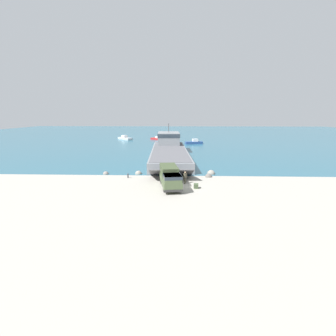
{
  "coord_description": "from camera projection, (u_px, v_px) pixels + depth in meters",
  "views": [
    {
      "loc": [
        -0.71,
        -35.76,
        10.01
      ],
      "look_at": [
        -2.22,
        4.42,
        1.73
      ],
      "focal_mm": 28.0,
      "sensor_mm": 36.0,
      "label": 1
    }
  ],
  "objects": [
    {
      "name": "military_truck",
      "position": [
        170.0,
        177.0,
        36.59
      ],
      "size": [
        3.54,
        8.18,
        2.74
      ],
      "rotation": [
        0.0,
        0.0,
        -1.42
      ],
      "color": "#475638",
      "rests_on": "ground_plane"
    },
    {
      "name": "shoreline_rock_a",
      "position": [
        211.0,
        174.0,
        44.65
      ],
      "size": [
        1.37,
        1.37,
        1.37
      ],
      "primitive_type": "sphere",
      "color": "gray",
      "rests_on": "ground_plane"
    },
    {
      "name": "mooring_bollard",
      "position": [
        128.0,
        175.0,
        41.84
      ],
      "size": [
        0.23,
        0.23,
        0.73
      ],
      "color": "#333338",
      "rests_on": "ground_plane"
    },
    {
      "name": "moored_boat_a",
      "position": [
        125.0,
        138.0,
        105.15
      ],
      "size": [
        7.0,
        7.48,
        1.68
      ],
      "rotation": [
        0.0,
        0.0,
        3.87
      ],
      "color": "#B7BABF",
      "rests_on": "ground_plane"
    },
    {
      "name": "soldier_on_ramp",
      "position": [
        185.0,
        177.0,
        38.31
      ],
      "size": [
        0.47,
        0.49,
        1.8
      ],
      "rotation": [
        0.0,
        0.0,
        2.44
      ],
      "color": "#4C4738",
      "rests_on": "ground_plane"
    },
    {
      "name": "shoreline_rock_d",
      "position": [
        208.0,
        177.0,
        42.57
      ],
      "size": [
        1.13,
        1.13,
        1.13
      ],
      "primitive_type": "sphere",
      "color": "#66605B",
      "rests_on": "ground_plane"
    },
    {
      "name": "moored_boat_b",
      "position": [
        160.0,
        139.0,
        103.86
      ],
      "size": [
        8.2,
        7.57,
        1.39
      ],
      "rotation": [
        0.0,
        0.0,
        4.0
      ],
      "color": "#B22323",
      "rests_on": "ground_plane"
    },
    {
      "name": "shoreline_rock_c",
      "position": [
        138.0,
        174.0,
        44.68
      ],
      "size": [
        1.15,
        1.15,
        1.15
      ],
      "primitive_type": "sphere",
      "color": "gray",
      "rests_on": "ground_plane"
    },
    {
      "name": "cargo_crate",
      "position": [
        196.0,
        186.0,
        36.03
      ],
      "size": [
        0.68,
        0.8,
        0.63
      ],
      "primitive_type": "cube",
      "rotation": [
        0.0,
        0.0,
        -0.07
      ],
      "color": "#3D4C33",
      "rests_on": "ground_plane"
    },
    {
      "name": "landing_craft",
      "position": [
        169.0,
        149.0,
        63.49
      ],
      "size": [
        9.71,
        39.23,
        7.57
      ],
      "rotation": [
        0.0,
        0.0,
        0.05
      ],
      "color": "gray",
      "rests_on": "ground_plane"
    },
    {
      "name": "shoreline_rock_b",
      "position": [
        106.0,
        174.0,
        44.51
      ],
      "size": [
        0.97,
        0.97,
        0.97
      ],
      "primitive_type": "sphere",
      "color": "gray",
      "rests_on": "ground_plane"
    },
    {
      "name": "water_surface",
      "position": [
        179.0,
        134.0,
        131.48
      ],
      "size": [
        240.0,
        180.0,
        0.01
      ],
      "primitive_type": "cube",
      "color": "#285B70",
      "rests_on": "ground_plane"
    },
    {
      "name": "ground_plane",
      "position": [
        182.0,
        186.0,
        36.99
      ],
      "size": [
        240.0,
        240.0,
        0.0
      ],
      "primitive_type": "plane",
      "color": "#9E998E"
    },
    {
      "name": "moored_boat_c",
      "position": [
        194.0,
        142.0,
        89.58
      ],
      "size": [
        6.25,
        3.4,
        1.74
      ],
      "rotation": [
        0.0,
        0.0,
        1.81
      ],
      "color": "navy",
      "rests_on": "ground_plane"
    }
  ]
}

